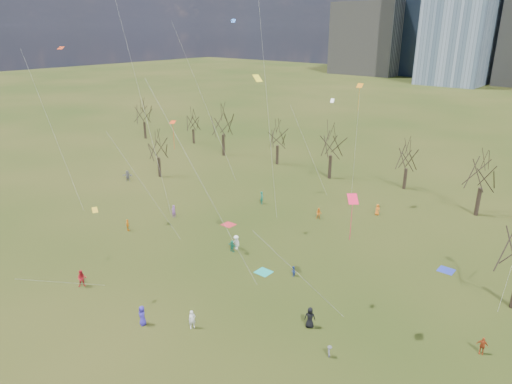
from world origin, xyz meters
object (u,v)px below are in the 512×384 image
Objects in this scene: blanket_teal at (264,272)px; blanket_crimson at (229,225)px; person_2 at (82,279)px; person_4 at (128,225)px; person_0 at (142,315)px; person_1 at (192,319)px; blanket_navy at (446,270)px.

blanket_teal is 1.00× the size of blanket_crimson.
person_2 is 1.18× the size of person_4.
person_0 reaches higher than person_4.
person_0 is at bearing 155.15° from person_1.
blanket_teal is at bearing 97.74° from person_0.
person_2 is (-9.68, -0.05, -0.01)m from person_0.
blanket_navy is 26.72m from blanket_crimson.
person_2 is at bearing 132.12° from person_1.
person_2 is at bearing -92.65° from blanket_crimson.
person_4 is (-34.58, -15.77, 0.76)m from blanket_navy.
blanket_teal is 0.94× the size of person_1.
person_4 reaches higher than blanket_teal.
blanket_navy is at bearing 74.96° from person_0.
person_0 reaches higher than blanket_crimson.
blanket_crimson is 0.88× the size of person_2.
blanket_teal is 0.87× the size of person_0.
person_0 is 9.68m from person_2.
person_2 is (-0.94, -20.36, 0.89)m from blanket_crimson.
person_1 is at bearing 51.63° from person_0.
person_0 is at bearing -164.73° from person_4.
blanket_navy is 1.00× the size of blanket_crimson.
blanket_crimson is at bearing 66.34° from person_1.
blanket_navy is 38.02m from person_4.
person_1 is 0.93× the size of person_2.
blanket_navy is at bearing 13.48° from blanket_crimson.
person_1 is at bearing -55.16° from blanket_crimson.
blanket_teal is 11.38m from person_1.
person_0 reaches higher than blanket_teal.
blanket_crimson is at bearing 30.86° from person_2.
person_0 is at bearing -56.19° from person_2.
person_0 is 4.43m from person_1.
blanket_crimson is 0.87× the size of person_0.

